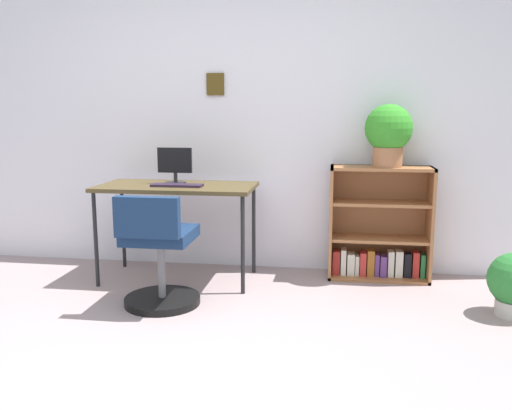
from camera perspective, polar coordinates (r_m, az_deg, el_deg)
name	(u,v)px	position (r m, az deg, el deg)	size (l,w,h in m)	color
ground_plane	(148,387)	(2.77, -11.51, -18.58)	(6.24, 6.24, 0.00)	gray
wall_back	(231,127)	(4.51, -2.69, 8.34)	(5.20, 0.12, 2.37)	silver
desk	(177,192)	(4.16, -8.45, 1.39)	(1.20, 0.61, 0.75)	#4C3E23
monitor	(175,165)	(4.21, -8.66, 4.22)	(0.27, 0.16, 0.28)	#262628
keyboard	(177,185)	(4.06, -8.44, 2.10)	(0.39, 0.12, 0.02)	#291B30
office_chair	(159,257)	(3.65, -10.37, -5.46)	(0.52, 0.55, 0.79)	black
bookshelf_low	(379,230)	(4.35, 12.99, -2.62)	(0.78, 0.30, 0.89)	#9E653C
potted_plant_on_shelf	(389,132)	(4.20, 14.00, 7.58)	(0.36, 0.36, 0.48)	#9E6642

